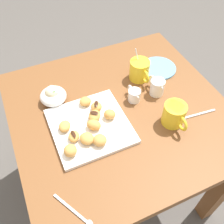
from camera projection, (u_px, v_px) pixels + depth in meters
ground_plane at (118, 182)px, 1.59m from camera, size 8.00×8.00×0.00m
dining_table at (120, 128)px, 1.16m from camera, size 0.85×0.88×0.70m
pastry_plate_square at (90, 126)px, 0.99m from camera, size 0.29×0.29×0.02m
coffee_mug_yellow_left at (140, 70)px, 1.14m from camera, size 0.13×0.09×0.14m
coffee_mug_yellow_right at (174, 114)px, 0.97m from camera, size 0.13×0.09×0.09m
cream_pitcher_white at (157, 86)px, 1.08m from camera, size 0.10×0.06×0.07m
ice_cream_bowl at (53, 95)px, 1.06m from camera, size 0.11×0.11×0.08m
chocolate_sauce_pitcher at (134, 95)px, 1.06m from camera, size 0.09×0.05×0.06m
saucer_sky_left at (159, 68)px, 1.21m from camera, size 0.16×0.16×0.01m
loose_spoon_near_saucer at (193, 116)px, 1.03m from camera, size 0.03×0.16×0.01m
loose_spoon_by_plate at (78, 214)px, 0.78m from camera, size 0.15×0.09×0.01m
beignet_0 at (95, 116)px, 0.99m from camera, size 0.07×0.07×0.03m
chocolate_drizzle_0 at (94, 113)px, 0.97m from camera, size 0.03×0.04×0.00m
beignet_1 at (110, 114)px, 0.99m from camera, size 0.06×0.06×0.04m
beignet_2 at (94, 125)px, 0.96m from camera, size 0.07×0.07×0.04m
beignet_3 at (65, 126)px, 0.96m from camera, size 0.07×0.07×0.03m
beignet_4 at (70, 151)px, 0.89m from camera, size 0.06×0.06×0.04m
beignet_5 at (87, 139)px, 0.92m from camera, size 0.07×0.07×0.04m
beignet_6 at (74, 136)px, 0.93m from camera, size 0.06×0.06×0.03m
chocolate_drizzle_6 at (73, 134)px, 0.92m from camera, size 0.04×0.02×0.00m
beignet_7 at (100, 140)px, 0.91m from camera, size 0.06×0.06×0.04m
beignet_8 at (85, 101)px, 1.04m from camera, size 0.05×0.06×0.03m
beignet_9 at (96, 107)px, 1.02m from camera, size 0.06×0.06×0.04m
chocolate_drizzle_9 at (96, 104)px, 1.00m from camera, size 0.04×0.03×0.00m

